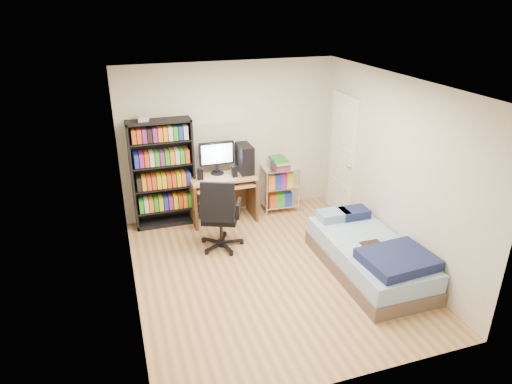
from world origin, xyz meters
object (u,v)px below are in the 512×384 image
object	(u,v)px
office_chair	(220,227)
bed	(370,256)
media_shelf	(163,173)
computer_desk	(228,178)

from	to	relation	value
office_chair	bed	xyz separation A→B (m)	(1.72, -1.23, -0.10)
media_shelf	office_chair	bearing A→B (deg)	-57.93
bed	computer_desk	bearing A→B (deg)	122.09
media_shelf	computer_desk	xyz separation A→B (m)	(1.01, -0.09, -0.18)
media_shelf	bed	distance (m)	3.33
media_shelf	bed	bearing A→B (deg)	-43.62
bed	office_chair	bearing A→B (deg)	144.55
media_shelf	bed	size ratio (longest dim) A/B	0.92
media_shelf	office_chair	distance (m)	1.33
computer_desk	office_chair	size ratio (longest dim) A/B	1.19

